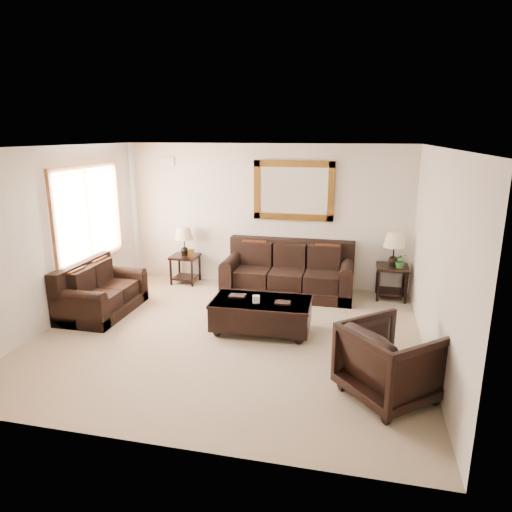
% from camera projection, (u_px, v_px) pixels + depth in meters
% --- Properties ---
extents(room, '(5.51, 5.01, 2.71)m').
position_uv_depth(room, '(228.00, 246.00, 6.35)').
color(room, '#9F886D').
rests_on(room, ground).
extents(window, '(0.07, 1.96, 1.66)m').
position_uv_depth(window, '(89.00, 214.00, 7.72)').
color(window, white).
rests_on(window, room).
extents(mirror, '(1.50, 0.06, 1.10)m').
position_uv_depth(mirror, '(294.00, 191.00, 8.42)').
color(mirror, '#4B250F').
rests_on(mirror, room).
extents(air_vent, '(0.25, 0.02, 0.18)m').
position_uv_depth(air_vent, '(168.00, 161.00, 8.83)').
color(air_vent, '#999999').
rests_on(air_vent, room).
extents(sofa, '(2.35, 1.01, 0.96)m').
position_uv_depth(sofa, '(288.00, 275.00, 8.41)').
color(sofa, black).
rests_on(sofa, room).
extents(loveseat, '(0.90, 1.51, 0.85)m').
position_uv_depth(loveseat, '(99.00, 294.00, 7.50)').
color(loveseat, black).
rests_on(loveseat, room).
extents(end_table_left, '(0.51, 0.51, 1.13)m').
position_uv_depth(end_table_left, '(185.00, 247.00, 8.91)').
color(end_table_left, black).
rests_on(end_table_left, room).
extents(end_table_right, '(0.55, 0.55, 1.21)m').
position_uv_depth(end_table_right, '(393.00, 256.00, 8.04)').
color(end_table_right, black).
rests_on(end_table_right, room).
extents(coffee_table, '(1.48, 0.82, 0.62)m').
position_uv_depth(coffee_table, '(261.00, 312.00, 6.76)').
color(coffee_table, black).
rests_on(coffee_table, room).
extents(armchair, '(1.25, 1.26, 0.95)m').
position_uv_depth(armchair, '(391.00, 359.00, 5.02)').
color(armchair, black).
rests_on(armchair, floor).
extents(potted_plant, '(0.28, 0.30, 0.21)m').
position_uv_depth(potted_plant, '(401.00, 262.00, 7.94)').
color(potted_plant, '#275E20').
rests_on(potted_plant, end_table_right).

